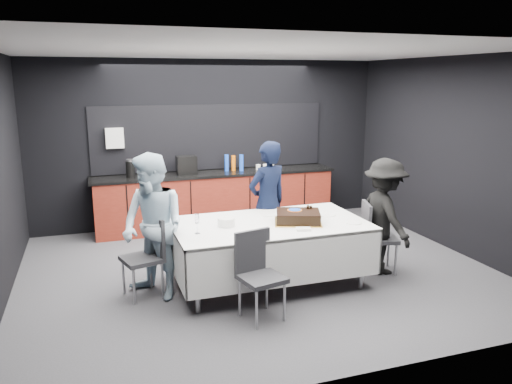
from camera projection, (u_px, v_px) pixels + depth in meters
ground at (258, 271)px, 6.56m from camera, size 6.00×6.00×0.00m
room_shell at (259, 130)px, 6.15m from camera, size 6.04×5.04×2.82m
kitchenette at (215, 195)px, 8.48m from camera, size 4.10×0.64×2.05m
party_table at (269, 233)px, 6.05m from camera, size 2.32×1.32×0.78m
cake_assembly at (298, 217)px, 6.01m from camera, size 0.68×0.62×0.17m
plate_stack at (226, 222)px, 5.86m from camera, size 0.21×0.21×0.10m
loose_plate_near at (259, 235)px, 5.52m from camera, size 0.19×0.19×0.01m
loose_plate_right_a at (327, 215)px, 6.34m from camera, size 0.22×0.22×0.01m
loose_plate_right_b at (354, 223)px, 5.99m from camera, size 0.19×0.19×0.01m
loose_plate_far at (268, 215)px, 6.35m from camera, size 0.19×0.19×0.01m
fork_pile at (303, 229)px, 5.71m from camera, size 0.19×0.14×0.03m
champagne_flute at (197, 220)px, 5.55m from camera, size 0.06×0.06×0.22m
chair_left at (148, 251)px, 5.75m from camera, size 0.52×0.52×0.92m
chair_right at (374, 232)px, 6.46m from camera, size 0.53×0.53×0.92m
chair_near at (258, 268)px, 5.22m from camera, size 0.50×0.50×0.92m
person_center at (268, 203)px, 6.73m from camera, size 0.71×0.58×1.68m
person_left at (153, 227)px, 5.63m from camera, size 0.98×1.03×1.68m
person_right at (384, 216)px, 6.40m from camera, size 0.58×0.98×1.50m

